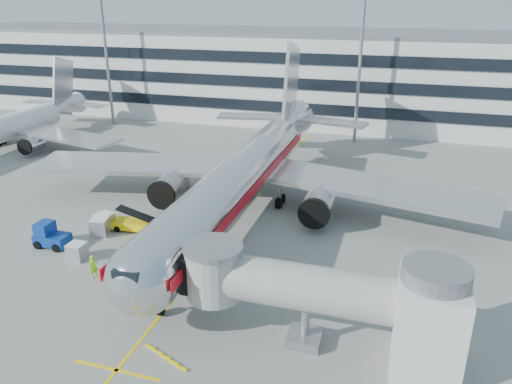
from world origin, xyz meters
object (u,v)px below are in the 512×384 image
(belt_loader, at_px, (137,224))
(cargo_container_right, at_px, (105,221))
(main_jet, at_px, (246,173))
(ramp_worker, at_px, (93,267))
(baggage_tug, at_px, (50,236))
(cargo_container_left, at_px, (100,227))
(cargo_container_front, at_px, (77,251))

(belt_loader, distance_m, cargo_container_right, 3.20)
(main_jet, distance_m, belt_loader, 12.21)
(main_jet, xyz_separation_m, ramp_worker, (-7.57, -16.66, -3.24))
(belt_loader, distance_m, baggage_tug, 7.87)
(main_jet, distance_m, cargo_container_right, 14.92)
(cargo_container_left, bearing_deg, ramp_worker, -60.33)
(belt_loader, height_order, ramp_worker, belt_loader)
(belt_loader, bearing_deg, cargo_container_left, -146.82)
(belt_loader, xyz_separation_m, cargo_container_front, (-2.04, -6.63, 0.08))
(cargo_container_right, bearing_deg, ramp_worker, -62.67)
(cargo_container_left, xyz_separation_m, cargo_container_front, (0.82, -4.76, -0.09))
(cargo_container_front, bearing_deg, cargo_container_left, 99.78)
(main_jet, distance_m, ramp_worker, 18.58)
(main_jet, xyz_separation_m, baggage_tug, (-14.56, -13.04, -3.23))
(baggage_tug, xyz_separation_m, cargo_container_left, (3.02, 3.35, -0.17))
(main_jet, bearing_deg, ramp_worker, -114.43)
(main_jet, relative_size, belt_loader, 10.19)
(belt_loader, xyz_separation_m, ramp_worker, (1.11, -8.85, 0.32))
(cargo_container_right, distance_m, ramp_worker, 9.24)
(baggage_tug, relative_size, ramp_worker, 1.56)
(belt_loader, bearing_deg, ramp_worker, -82.83)
(cargo_container_right, distance_m, cargo_container_front, 6.09)
(main_jet, bearing_deg, cargo_container_right, -144.40)
(belt_loader, xyz_separation_m, cargo_container_right, (-3.13, -0.64, 0.15))
(cargo_container_front, xyz_separation_m, ramp_worker, (3.15, -2.21, 0.24))
(main_jet, xyz_separation_m, cargo_container_right, (-11.81, -8.45, -3.41))
(belt_loader, height_order, cargo_container_left, belt_loader)
(ramp_worker, bearing_deg, cargo_container_front, 88.62)
(cargo_container_left, xyz_separation_m, cargo_container_right, (-0.27, 1.23, -0.01))
(main_jet, xyz_separation_m, cargo_container_left, (-11.54, -9.68, -3.40))
(baggage_tug, relative_size, cargo_container_front, 2.07)
(cargo_container_right, bearing_deg, main_jet, 35.60)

